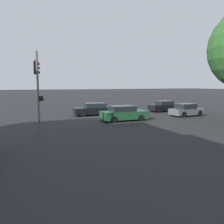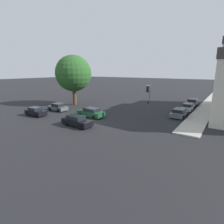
{
  "view_description": "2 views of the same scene",
  "coord_description": "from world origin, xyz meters",
  "views": [
    {
      "loc": [
        7.65,
        22.27,
        3.61
      ],
      "look_at": [
        0.03,
        3.67,
        1.09
      ],
      "focal_mm": 35.0,
      "sensor_mm": 36.0,
      "label": 1
    },
    {
      "loc": [
        17.01,
        -18.68,
        7.52
      ],
      "look_at": [
        2.93,
        1.83,
        1.56
      ],
      "focal_mm": 28.0,
      "sensor_mm": 36.0,
      "label": 2
    }
  ],
  "objects": [
    {
      "name": "ground_plane",
      "position": [
        0.0,
        0.0,
        0.0
      ],
      "size": [
        300.0,
        300.0,
        0.0
      ],
      "primitive_type": "plane",
      "color": "black"
    },
    {
      "name": "parked_car_1",
      "position": [
        10.5,
        16.48,
        0.66
      ],
      "size": [
        1.94,
        4.31,
        1.4
      ],
      "rotation": [
        0.0,
        0.0,
        1.59
      ],
      "color": "#B7B7BC",
      "rests_on": "ground_plane"
    },
    {
      "name": "parked_car_2",
      "position": [
        10.35,
        21.92,
        0.72
      ],
      "size": [
        2.11,
        4.06,
        1.53
      ],
      "rotation": [
        0.0,
        0.0,
        1.53
      ],
      "color": "#4C5156",
      "rests_on": "ground_plane"
    },
    {
      "name": "crossing_car_1",
      "position": [
        -1.74,
        2.45,
        0.71
      ],
      "size": [
        4.7,
        2.05,
        1.51
      ],
      "rotation": [
        0.0,
        0.0,
        3.13
      ],
      "color": "#194728",
      "rests_on": "ground_plane"
    },
    {
      "name": "traffic_signal",
      "position": [
        6.64,
        6.24,
        3.77
      ],
      "size": [
        0.6,
        1.99,
        5.84
      ],
      "rotation": [
        0.0,
        0.0,
        3.18
      ],
      "color": "#515456",
      "rests_on": "ground_plane"
    },
    {
      "name": "crossing_car_3",
      "position": [
        -0.13,
        -2.36,
        0.7
      ],
      "size": [
        4.69,
        1.95,
        1.46
      ],
      "rotation": [
        0.0,
        0.0,
        -0.03
      ],
      "color": "black",
      "rests_on": "ground_plane"
    },
    {
      "name": "street_tree",
      "position": [
        -11.75,
        8.45,
        6.84
      ],
      "size": [
        7.75,
        7.75,
        10.75
      ],
      "color": "#4C3823",
      "rests_on": "ground_plane"
    },
    {
      "name": "crossing_car_2",
      "position": [
        -9.97,
        -2.29,
        0.69
      ],
      "size": [
        3.93,
        1.93,
        1.44
      ],
      "rotation": [
        0.0,
        0.0,
        0.04
      ],
      "color": "black",
      "rests_on": "ground_plane"
    },
    {
      "name": "crossing_car_0",
      "position": [
        -9.88,
        2.25,
        0.68
      ],
      "size": [
        3.9,
        2.05,
        1.44
      ],
      "rotation": [
        0.0,
        0.0,
        3.18
      ],
      "color": "#4C5156",
      "rests_on": "ground_plane"
    },
    {
      "name": "parked_car_0",
      "position": [
        10.35,
        10.76,
        0.67
      ],
      "size": [
        2.1,
        4.69,
        1.39
      ],
      "rotation": [
        0.0,
        0.0,
        1.56
      ],
      "color": "#4C5156",
      "rests_on": "ground_plane"
    },
    {
      "name": "sidewalk_strip",
      "position": [
        13.21,
        32.01,
        0.09
      ],
      "size": [
        3.05,
        60.0,
        0.18
      ],
      "color": "#ADA89E",
      "rests_on": "ground_plane"
    }
  ]
}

